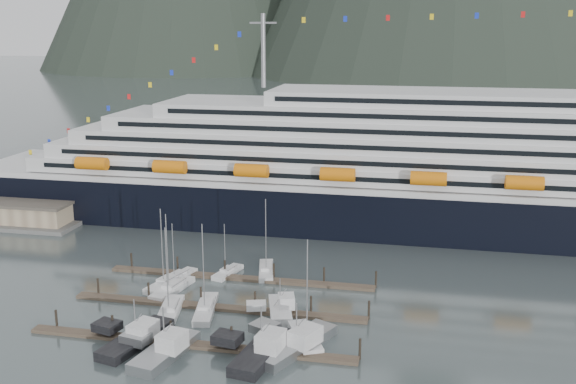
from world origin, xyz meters
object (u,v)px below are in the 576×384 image
cruise_ship (443,175)px  sailboat_c (170,311)px  sailboat_d (206,309)px  sailboat_a (167,284)px  trawler_a (135,337)px  sailboat_h (305,338)px  trawler_d (261,350)px  trawler_b (164,350)px  trawler_e (279,309)px  sailboat_b (172,289)px  sailboat_e (177,278)px  sailboat_g (266,271)px  sailboat_f (228,273)px  trawler_c (295,343)px

cruise_ship → sailboat_c: 70.19m
sailboat_d → sailboat_a: bearing=37.4°
sailboat_c → trawler_a: size_ratio=1.07×
sailboat_a → sailboat_h: bearing=-104.0°
sailboat_h → trawler_d: (-5.07, -5.84, 0.54)m
sailboat_d → trawler_b: sailboat_d is taller
trawler_d → trawler_e: bearing=11.7°
trawler_b → sailboat_a: bearing=32.1°
sailboat_b → sailboat_e: sailboat_b is taller
sailboat_e → cruise_ship: bearing=-31.4°
sailboat_d → sailboat_g: sailboat_d is taller
sailboat_a → sailboat_d: (9.92, -8.76, -0.01)m
cruise_ship → sailboat_f: (-37.75, -37.14, -11.66)m
sailboat_c → trawler_a: (-1.08, -10.50, 0.49)m
sailboat_g → sailboat_h: 27.80m
cruise_ship → sailboat_f: bearing=-135.5°
sailboat_a → trawler_a: sailboat_a is taller
trawler_e → sailboat_c: bearing=86.5°
sailboat_f → trawler_d: size_ratio=0.72×
sailboat_a → sailboat_b: bearing=-124.0°
sailboat_c → trawler_e: bearing=-88.8°
trawler_a → trawler_c: trawler_c is taller
cruise_ship → trawler_d: bearing=-110.2°
sailboat_a → sailboat_g: (15.17, 9.79, -0.02)m
sailboat_c → trawler_c: sailboat_c is taller
sailboat_f → trawler_a: size_ratio=0.72×
sailboat_g → trawler_c: size_ratio=0.96×
sailboat_c → sailboat_h: (22.34, -4.74, 0.01)m
sailboat_a → trawler_e: size_ratio=1.42×
sailboat_g → trawler_c: sailboat_g is taller
sailboat_a → sailboat_c: bearing=-140.5°
sailboat_a → trawler_a: (3.63, -21.11, 0.49)m
trawler_d → sailboat_e: bearing=50.5°
sailboat_f → trawler_d: sailboat_f is taller
sailboat_a → sailboat_f: size_ratio=1.45×
cruise_ship → trawler_a: cruise_ship is taller
sailboat_b → trawler_d: bearing=-123.2°
sailboat_b → trawler_a: bearing=-164.0°
sailboat_a → trawler_a: 21.42m
sailboat_c → sailboat_h: sailboat_h is taller
sailboat_b → sailboat_f: (6.84, 9.59, -0.05)m
sailboat_e → sailboat_f: size_ratio=1.09×
trawler_d → trawler_c: bearing=-44.5°
sailboat_d → trawler_a: 13.86m
sailboat_e → trawler_d: sailboat_e is taller
trawler_e → sailboat_f: bearing=25.6°
sailboat_e → sailboat_h: bearing=-108.8°
sailboat_c → cruise_ship: bearing=-48.1°
sailboat_f → trawler_c: 31.19m
sailboat_c → trawler_d: size_ratio=1.06×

